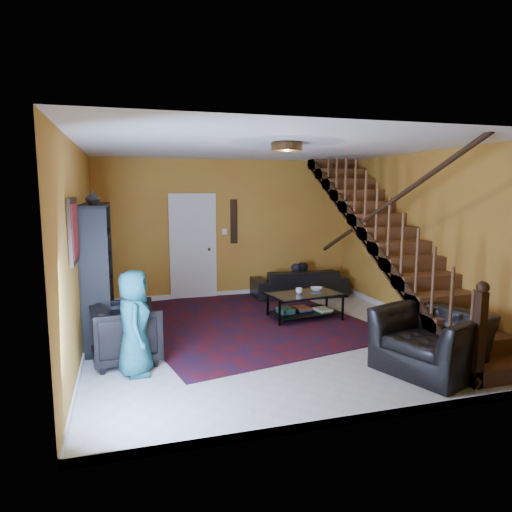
{
  "coord_description": "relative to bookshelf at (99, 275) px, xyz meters",
  "views": [
    {
      "loc": [
        -2.02,
        -6.37,
        2.21
      ],
      "look_at": [
        -0.06,
        0.4,
        1.17
      ],
      "focal_mm": 32.0,
      "sensor_mm": 36.0,
      "label": 1
    }
  ],
  "objects": [
    {
      "name": "room",
      "position": [
        1.07,
        0.73,
        -0.91
      ],
      "size": [
        5.5,
        5.5,
        5.5
      ],
      "color": "#B98F29",
      "rests_on": "ground"
    },
    {
      "name": "bowl",
      "position": [
        3.58,
        0.25,
        -0.49
      ],
      "size": [
        0.27,
        0.27,
        0.05
      ],
      "primitive_type": "imported",
      "rotation": [
        0.0,
        0.0,
        -0.35
      ],
      "color": "#999999",
      "rests_on": "coffee_table"
    },
    {
      "name": "bookshelf",
      "position": [
        0.0,
        0.0,
        0.0
      ],
      "size": [
        0.35,
        1.8,
        2.0
      ],
      "color": "black",
      "rests_on": "floor"
    },
    {
      "name": "sofa",
      "position": [
        3.84,
        1.7,
        -0.68
      ],
      "size": [
        1.98,
        0.86,
        0.57
      ],
      "primitive_type": "imported",
      "rotation": [
        0.0,
        0.0,
        3.09
      ],
      "color": "black",
      "rests_on": "floor"
    },
    {
      "name": "framed_picture",
      "position": [
        -0.17,
        -1.5,
        0.79
      ],
      "size": [
        0.04,
        0.74,
        0.74
      ],
      "primitive_type": "cube",
      "color": "maroon",
      "rests_on": "room"
    },
    {
      "name": "staircase",
      "position": [
        4.53,
        -0.6,
        0.43
      ],
      "size": [
        0.95,
        5.02,
        3.18
      ],
      "color": "brown",
      "rests_on": "floor"
    },
    {
      "name": "coffee_table",
      "position": [
        3.3,
        0.09,
        -0.7
      ],
      "size": [
        1.28,
        0.89,
        0.45
      ],
      "rotation": [
        0.0,
        0.0,
        0.18
      ],
      "color": "black",
      "rests_on": "floor"
    },
    {
      "name": "ceiling_fixture",
      "position": [
        2.4,
        -1.4,
        1.78
      ],
      "size": [
        0.4,
        0.4,
        0.1
      ],
      "primitive_type": "cylinder",
      "color": "#3F2814",
      "rests_on": "room"
    },
    {
      "name": "person_adult_b",
      "position": [
        3.9,
        1.75,
        -0.84
      ],
      "size": [
        0.57,
        0.45,
        1.15
      ],
      "primitive_type": "imported",
      "rotation": [
        0.0,
        0.0,
        3.17
      ],
      "color": "black",
      "rests_on": "sofa"
    },
    {
      "name": "cup_a",
      "position": [
        3.2,
        0.09,
        -0.47
      ],
      "size": [
        0.13,
        0.13,
        0.09
      ],
      "primitive_type": "imported",
      "rotation": [
        0.0,
        0.0,
        -0.12
      ],
      "color": "#999999",
      "rests_on": "coffee_table"
    },
    {
      "name": "wall_hanging",
      "position": [
        2.55,
        2.13,
        0.59
      ],
      "size": [
        0.14,
        0.03,
        0.9
      ],
      "primitive_type": "cube",
      "color": "black",
      "rests_on": "room"
    },
    {
      "name": "floor",
      "position": [
        2.4,
        -0.6,
        -0.96
      ],
      "size": [
        5.5,
        5.5,
        0.0
      ],
      "primitive_type": "plane",
      "color": "beige",
      "rests_on": "ground"
    },
    {
      "name": "vase",
      "position": [
        -0.0,
        -0.5,
        1.13
      ],
      "size": [
        0.18,
        0.18,
        0.19
      ],
      "primitive_type": "imported",
      "color": "#999999",
      "rests_on": "bookshelf"
    },
    {
      "name": "popcorn_bucket",
      "position": [
        0.35,
        -0.93,
        -0.86
      ],
      "size": [
        0.15,
        0.15,
        0.17
      ],
      "primitive_type": "cylinder",
      "rotation": [
        0.0,
        0.0,
        -0.01
      ],
      "color": "red",
      "rests_on": "rug"
    },
    {
      "name": "person_child",
      "position": [
        0.45,
        -1.54,
        -0.33
      ],
      "size": [
        0.41,
        0.63,
        1.28
      ],
      "primitive_type": "imported",
      "rotation": [
        0.0,
        0.0,
        1.58
      ],
      "color": "#1B6766",
      "rests_on": "armchair_left"
    },
    {
      "name": "cup_b",
      "position": [
        3.2,
        0.12,
        -0.47
      ],
      "size": [
        0.13,
        0.13,
        0.09
      ],
      "primitive_type": "imported",
      "rotation": [
        0.0,
        0.0,
        0.37
      ],
      "color": "#999999",
      "rests_on": "coffee_table"
    },
    {
      "name": "armchair_left",
      "position": [
        0.35,
        -1.08,
        -0.58
      ],
      "size": [
        0.93,
        0.91,
        0.76
      ],
      "primitive_type": "imported",
      "rotation": [
        0.0,
        0.0,
        1.69
      ],
      "color": "black",
      "rests_on": "floor"
    },
    {
      "name": "armchair_right",
      "position": [
        3.9,
        -2.45,
        -0.59
      ],
      "size": [
        1.35,
        1.44,
        0.75
      ],
      "primitive_type": "imported",
      "rotation": [
        0.0,
        0.0,
        -1.21
      ],
      "color": "black",
      "rests_on": "floor"
    },
    {
      "name": "person_adult_a",
      "position": [
        3.76,
        1.75,
        -0.85
      ],
      "size": [
        0.42,
        0.28,
        1.14
      ],
      "primitive_type": "imported",
      "rotation": [
        0.0,
        0.0,
        3.16
      ],
      "color": "black",
      "rests_on": "sofa"
    },
    {
      "name": "rug",
      "position": [
        2.29,
        0.27,
        -0.95
      ],
      "size": [
        4.2,
        4.59,
        0.02
      ],
      "primitive_type": "cube",
      "rotation": [
        0.0,
        0.0,
        0.2
      ],
      "color": "#400B0E",
      "rests_on": "floor"
    },
    {
      "name": "door",
      "position": [
        1.7,
        2.12,
        0.06
      ],
      "size": [
        0.82,
        0.05,
        2.05
      ],
      "primitive_type": "cube",
      "color": "silver",
      "rests_on": "floor"
    }
  ]
}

